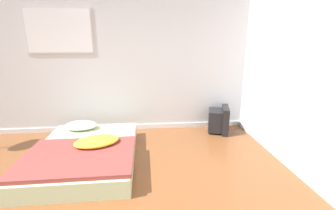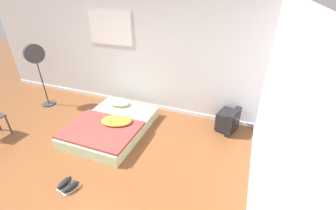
% 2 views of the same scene
% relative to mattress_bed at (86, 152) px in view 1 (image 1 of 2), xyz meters
% --- Properties ---
extents(wall_back, '(7.97, 0.08, 2.60)m').
position_rel_mattress_bed_xyz_m(wall_back, '(-0.03, 1.22, 1.15)').
color(wall_back, silver).
rests_on(wall_back, ground_plane).
extents(mattress_bed, '(1.37, 1.79, 0.37)m').
position_rel_mattress_bed_xyz_m(mattress_bed, '(0.00, 0.00, 0.00)').
color(mattress_bed, beige).
rests_on(mattress_bed, ground_plane).
extents(crt_tv, '(0.47, 0.53, 0.49)m').
position_rel_mattress_bed_xyz_m(crt_tv, '(2.22, 0.89, 0.09)').
color(crt_tv, black).
rests_on(crt_tv, ground_plane).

